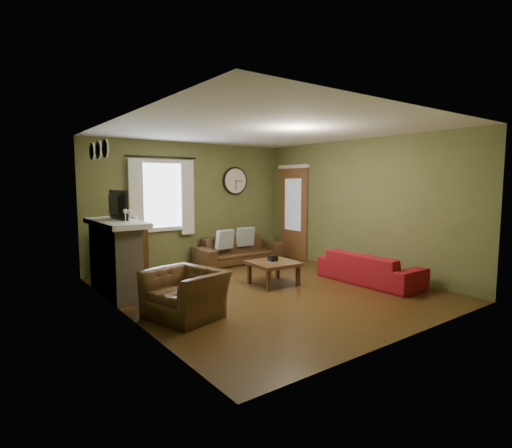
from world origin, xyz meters
TOP-DOWN VIEW (x-y plane):
  - floor at (0.00, 0.00)m, footprint 4.60×5.20m
  - ceiling at (0.00, 0.00)m, footprint 4.60×5.20m
  - wall_left at (-2.30, 0.00)m, footprint 0.00×5.20m
  - wall_right at (2.30, 0.00)m, footprint 0.00×5.20m
  - wall_back at (0.00, 2.60)m, footprint 4.60×0.00m
  - wall_front at (0.00, -2.60)m, footprint 4.60×0.00m
  - fireplace at (-2.10, 1.15)m, footprint 0.40×1.40m
  - firebox at (-1.91, 1.15)m, footprint 0.04×0.60m
  - mantel at (-2.07, 1.15)m, footprint 0.58×1.60m
  - tv at (-2.05, 1.30)m, footprint 0.08×0.60m
  - tv_screen at (-1.97, 1.30)m, footprint 0.02×0.62m
  - medallion_left at (-2.28, 0.80)m, footprint 0.28×0.28m
  - medallion_mid at (-2.28, 1.15)m, footprint 0.28×0.28m
  - medallion_right at (-2.28, 1.50)m, footprint 0.28×0.28m
  - window_pane at (-0.70, 2.58)m, footprint 1.00×0.02m
  - curtain_rod at (-0.70, 2.48)m, footprint 0.03×0.03m
  - curtain_left at (-1.25, 2.48)m, footprint 0.28×0.04m
  - curtain_right at (-0.15, 2.48)m, footprint 0.28×0.04m
  - wall_clock at (1.10, 2.55)m, footprint 0.64×0.06m
  - door at (2.27, 1.85)m, footprint 0.05×0.90m
  - bookshelf at (-1.53, 2.41)m, footprint 0.81×0.34m
  - book at (-1.62, 2.55)m, footprint 0.20×0.25m
  - sofa_brown at (0.88, 2.12)m, footprint 1.96×0.77m
  - pillow_left at (1.11, 2.17)m, footprint 0.42×0.15m
  - pillow_right at (0.51, 2.08)m, footprint 0.41×0.16m
  - sofa_red at (1.73, -0.76)m, footprint 0.72×1.85m
  - armchair at (-1.68, -0.44)m, footprint 1.06×1.15m
  - coffee_table at (0.29, 0.15)m, footprint 0.81×0.81m
  - tissue_box at (0.32, 0.20)m, footprint 0.14×0.14m
  - wine_glass_a at (-2.05, 0.55)m, footprint 0.07×0.07m
  - wine_glass_b at (-2.05, 0.73)m, footprint 0.07×0.07m

SIDE VIEW (x-z plane):
  - floor at x=0.00m, z-range 0.00..0.00m
  - coffee_table at x=0.29m, z-range 0.00..0.40m
  - sofa_red at x=1.73m, z-range 0.00..0.54m
  - sofa_brown at x=0.88m, z-range 0.00..0.57m
  - firebox at x=-1.91m, z-range 0.02..0.57m
  - armchair at x=-1.68m, z-range 0.00..0.62m
  - tissue_box at x=0.32m, z-range 0.35..0.45m
  - bookshelf at x=-1.53m, z-range 0.00..0.96m
  - fireplace at x=-2.10m, z-range 0.00..1.10m
  - pillow_left at x=1.11m, z-range 0.35..0.75m
  - pillow_right at x=0.51m, z-range 0.35..0.75m
  - book at x=-1.62m, z-range 0.95..0.97m
  - door at x=2.27m, z-range 0.00..2.10m
  - mantel at x=-2.07m, z-range 1.10..1.18m
  - wine_glass_b at x=-2.05m, z-range 1.18..1.38m
  - wine_glass_a at x=-2.05m, z-range 1.18..1.38m
  - wall_left at x=-2.30m, z-range 0.00..2.60m
  - wall_right at x=2.30m, z-range 0.00..2.60m
  - wall_back at x=0.00m, z-range 0.00..2.60m
  - wall_front at x=0.00m, z-range 0.00..2.60m
  - tv at x=-2.05m, z-range 1.18..1.53m
  - tv_screen at x=-1.97m, z-range 1.23..1.59m
  - curtain_left at x=-1.25m, z-range 0.67..2.23m
  - curtain_right at x=-0.15m, z-range 0.67..2.23m
  - window_pane at x=-0.70m, z-range 0.85..2.15m
  - wall_clock at x=1.10m, z-range 1.48..2.12m
  - medallion_left at x=-2.28m, z-range 2.24..2.26m
  - medallion_mid at x=-2.28m, z-range 2.24..2.26m
  - medallion_right at x=-2.28m, z-range 2.24..2.26m
  - curtain_rod at x=-0.70m, z-range 1.52..3.02m
  - ceiling at x=0.00m, z-range 2.60..2.60m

